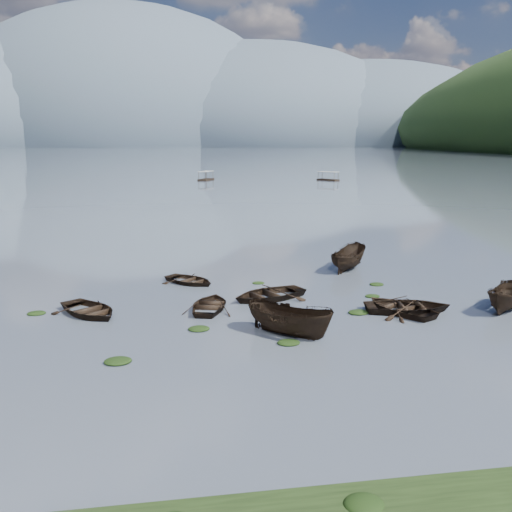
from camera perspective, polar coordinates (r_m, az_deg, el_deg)
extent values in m
plane|color=#505864|center=(27.28, 4.09, -9.17)|extent=(2400.00, 2400.00, 0.00)
ellipsoid|color=#475666|center=(926.43, -12.78, 10.74)|extent=(520.00, 520.00, 340.00)
ellipsoid|color=#475666|center=(936.30, -0.24, 11.03)|extent=(520.00, 520.00, 260.00)
ellipsoid|color=#475666|center=(980.61, 10.40, 10.87)|extent=(520.00, 520.00, 220.00)
imported|color=black|center=(33.50, -16.31, -5.63)|extent=(5.23, 5.51, 0.93)
imported|color=black|center=(33.34, -4.57, -5.27)|extent=(3.91, 4.71, 0.85)
imported|color=black|center=(28.98, 3.38, -7.89)|extent=(4.79, 4.72, 1.89)
imported|color=black|center=(33.67, 14.21, -5.43)|extent=(4.85, 5.43, 0.93)
imported|color=black|center=(33.75, 14.93, -5.43)|extent=(5.34, 4.16, 1.01)
imported|color=black|center=(35.98, 23.74, -4.97)|extent=(4.44, 4.31, 1.74)
imported|color=black|center=(39.26, -6.65, -2.71)|extent=(4.70, 4.75, 0.81)
imported|color=black|center=(35.26, 1.26, -4.29)|extent=(5.75, 5.02, 0.99)
imported|color=black|center=(43.72, 9.15, -1.30)|extent=(4.54, 5.15, 1.94)
ellipsoid|color=black|center=(26.26, -13.64, -10.32)|extent=(1.23, 1.01, 0.27)
ellipsoid|color=black|center=(29.81, -5.73, -7.36)|extent=(1.13, 0.90, 0.25)
ellipsoid|color=black|center=(27.78, 3.28, -8.76)|extent=(1.12, 0.90, 0.24)
ellipsoid|color=black|center=(39.36, 11.97, -2.85)|extent=(0.97, 0.82, 0.22)
ellipsoid|color=black|center=(32.87, 10.21, -5.67)|extent=(1.19, 0.94, 0.25)
ellipsoid|color=black|center=(34.52, -21.10, -5.44)|extent=(1.04, 0.84, 0.22)
ellipsoid|color=black|center=(38.93, 0.24, -2.76)|extent=(0.85, 0.71, 0.18)
ellipsoid|color=black|center=(36.40, 11.56, -4.02)|extent=(0.95, 0.76, 0.21)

